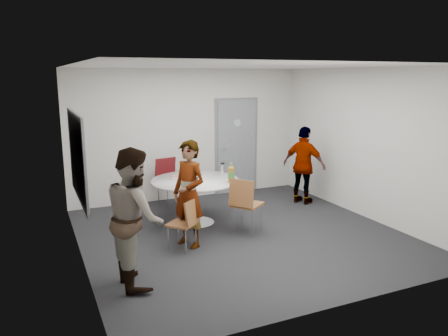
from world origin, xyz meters
name	(u,v)px	position (x,y,z in m)	size (l,w,h in m)	color
floor	(241,234)	(0.00, 0.00, 0.00)	(5.00, 5.00, 0.00)	black
ceiling	(243,66)	(0.00, 0.00, 2.70)	(5.00, 5.00, 0.00)	silver
wall_back	(189,134)	(0.00, 2.50, 1.35)	(5.00, 5.00, 0.00)	silver
wall_left	(76,167)	(-2.50, 0.00, 1.35)	(5.00, 5.00, 0.00)	silver
wall_right	(365,144)	(2.50, 0.00, 1.35)	(5.00, 5.00, 0.00)	silver
wall_front	(346,191)	(0.00, -2.50, 1.35)	(5.00, 5.00, 0.00)	silver
door	(236,146)	(1.10, 2.48, 1.03)	(1.02, 0.17, 2.12)	slate
whiteboard	(77,157)	(-2.46, 0.20, 1.45)	(0.04, 1.90, 1.25)	slate
table	(197,186)	(-0.46, 0.81, 0.69)	(1.52, 1.52, 1.13)	white
chair_near_left	(186,220)	(-1.03, -0.25, 0.47)	(0.54, 0.54, 0.78)	brown
chair_near_right	(244,200)	(0.06, 0.01, 0.57)	(0.65, 0.64, 0.94)	brown
chair_far	(168,177)	(-0.60, 2.05, 0.59)	(0.54, 0.58, 0.96)	#5D1216
person_main	(189,194)	(-0.93, -0.09, 0.81)	(0.59, 0.39, 1.63)	#A5C6EA
person_left	(135,217)	(-1.95, -0.98, 0.86)	(0.84, 0.65, 1.72)	white
person_right	(304,165)	(1.95, 1.10, 0.79)	(0.92, 0.38, 1.57)	black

